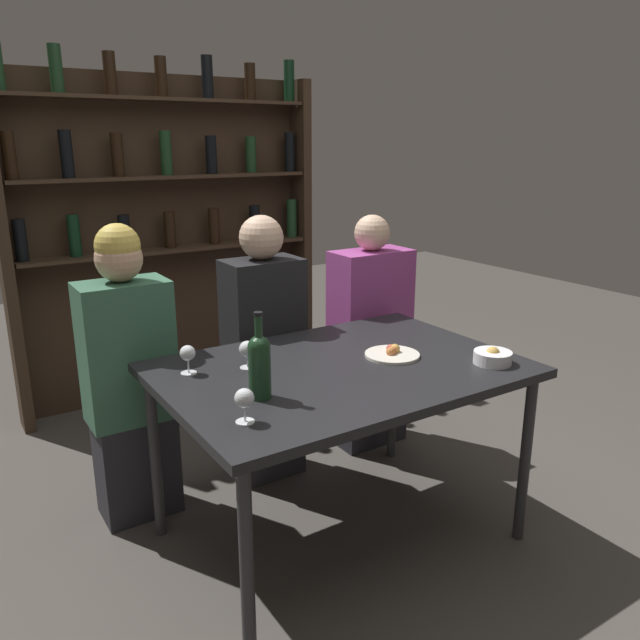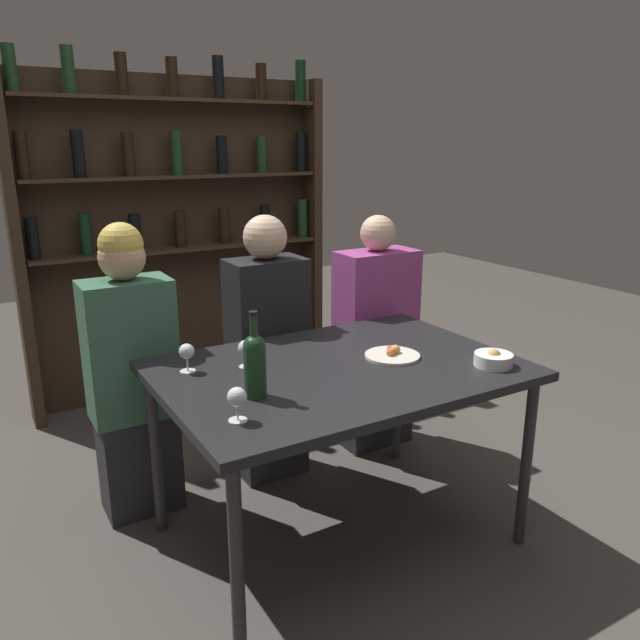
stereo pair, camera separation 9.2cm
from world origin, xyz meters
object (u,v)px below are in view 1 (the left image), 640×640
at_px(wine_glass_1, 247,350).
at_px(snack_bowl, 493,357).
at_px(wine_bottle, 259,363).
at_px(food_plate_0, 392,354).
at_px(wine_glass_0, 244,400).
at_px(seated_person_center, 265,356).
at_px(seated_person_right, 370,340).
at_px(seated_person_left, 130,381).
at_px(wine_glass_2, 188,354).

xyz_separation_m(wine_glass_1, snack_bowl, (0.83, -0.47, -0.05)).
height_order(wine_bottle, food_plate_0, wine_bottle).
relative_size(wine_glass_1, snack_bowl, 0.73).
height_order(wine_bottle, wine_glass_0, wine_bottle).
distance_m(wine_bottle, wine_glass_0, 0.20).
height_order(wine_bottle, seated_person_center, seated_person_center).
distance_m(wine_glass_0, seated_person_right, 1.48).
xyz_separation_m(wine_glass_1, seated_person_right, (0.94, 0.46, -0.25)).
relative_size(seated_person_left, seated_person_right, 1.04).
bearing_deg(snack_bowl, wine_glass_0, 177.46).
xyz_separation_m(snack_bowl, seated_person_left, (-1.15, 0.93, -0.16)).
height_order(wine_bottle, snack_bowl, wine_bottle).
bearing_deg(wine_bottle, wine_glass_0, -131.51).
bearing_deg(wine_glass_0, seated_person_center, 58.86).
height_order(wine_glass_2, seated_person_left, seated_person_left).
distance_m(wine_glass_0, wine_glass_1, 0.48).
xyz_separation_m(wine_glass_1, seated_person_left, (-0.33, 0.46, -0.21)).
height_order(food_plate_0, seated_person_center, seated_person_center).
relative_size(wine_bottle, seated_person_right, 0.24).
bearing_deg(snack_bowl, seated_person_right, 83.21).
bearing_deg(wine_glass_2, seated_person_left, 106.67).
bearing_deg(food_plate_0, seated_person_left, 143.60).
bearing_deg(wine_glass_0, seated_person_right, 37.31).
height_order(wine_glass_1, wine_glass_2, wine_glass_2).
height_order(wine_bottle, seated_person_right, seated_person_right).
relative_size(wine_glass_0, snack_bowl, 0.76).
height_order(wine_glass_0, wine_glass_2, wine_glass_0).
relative_size(food_plate_0, seated_person_center, 0.17).
relative_size(wine_bottle, snack_bowl, 2.03).
xyz_separation_m(wine_glass_0, wine_glass_1, (0.22, 0.42, -0.00)).
xyz_separation_m(wine_bottle, seated_person_right, (1.03, 0.74, -0.30)).
xyz_separation_m(seated_person_left, seated_person_center, (0.64, 0.00, -0.01)).
height_order(seated_person_center, seated_person_right, seated_person_center).
distance_m(wine_glass_2, seated_person_center, 0.69).
distance_m(wine_bottle, snack_bowl, 0.94).
distance_m(food_plate_0, seated_person_right, 0.78).
relative_size(wine_glass_0, wine_glass_1, 1.03).
xyz_separation_m(food_plate_0, seated_person_right, (0.38, 0.65, -0.19)).
relative_size(wine_glass_2, seated_person_right, 0.09).
bearing_deg(food_plate_0, wine_glass_0, -163.25).
bearing_deg(wine_glass_1, seated_person_right, 26.03).
bearing_deg(snack_bowl, seated_person_center, 118.96).
bearing_deg(wine_bottle, wine_glass_1, 71.88).
relative_size(wine_glass_1, seated_person_left, 0.08).
height_order(wine_glass_1, food_plate_0, wine_glass_1).
bearing_deg(seated_person_left, wine_bottle, -72.14).
distance_m(wine_bottle, seated_person_right, 1.30).
height_order(wine_glass_1, seated_person_center, seated_person_center).
relative_size(wine_glass_0, seated_person_center, 0.09).
xyz_separation_m(wine_glass_2, food_plate_0, (0.76, -0.26, -0.06)).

